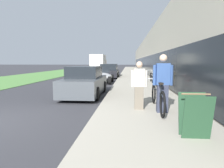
# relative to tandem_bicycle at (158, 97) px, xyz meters

# --- Properties ---
(sidewalk_slab) EXTENTS (3.26, 70.00, 0.14)m
(sidewalk_slab) POSITION_rel_tandem_bicycle_xyz_m (-0.32, 19.49, -0.47)
(sidewalk_slab) COLOR #B2AA99
(sidewalk_slab) RESTS_ON ground
(storefront_facade) EXTENTS (10.01, 70.00, 5.07)m
(storefront_facade) POSITION_rel_tandem_bicycle_xyz_m (6.34, 27.49, 1.99)
(storefront_facade) COLOR beige
(storefront_facade) RESTS_ON ground
(lawn_strip) EXTENTS (6.81, 70.00, 0.03)m
(lawn_strip) POSITION_rel_tandem_bicycle_xyz_m (-11.76, 23.49, -0.52)
(lawn_strip) COLOR #5B9347
(lawn_strip) RESTS_ON ground
(tandem_bicycle) EXTENTS (0.52, 2.67, 0.94)m
(tandem_bicycle) POSITION_rel_tandem_bicycle_xyz_m (0.00, 0.00, 0.00)
(tandem_bicycle) COLOR black
(tandem_bicycle) RESTS_ON sidewalk_slab
(person_rider) EXTENTS (0.59, 0.23, 1.75)m
(person_rider) POSITION_rel_tandem_bicycle_xyz_m (0.09, -0.34, 0.48)
(person_rider) COLOR #33384C
(person_rider) RESTS_ON sidewalk_slab
(person_bystander) EXTENTS (0.52, 0.20, 1.54)m
(person_bystander) POSITION_rel_tandem_bicycle_xyz_m (-0.59, 0.01, 0.38)
(person_bystander) COLOR #756B5B
(person_bystander) RESTS_ON sidewalk_slab
(bike_rack_hoop) EXTENTS (0.05, 0.60, 0.84)m
(bike_rack_hoop) POSITION_rel_tandem_bicycle_xyz_m (0.45, 2.65, 0.12)
(bike_rack_hoop) COLOR black
(bike_rack_hoop) RESTS_ON sidewalk_slab
(cruiser_bike_nearest) EXTENTS (0.52, 1.82, 0.89)m
(cruiser_bike_nearest) POSITION_rel_tandem_bicycle_xyz_m (0.66, 4.05, -0.02)
(cruiser_bike_nearest) COLOR black
(cruiser_bike_nearest) RESTS_ON sidewalk_slab
(cruiser_bike_middle) EXTENTS (0.52, 1.71, 0.95)m
(cruiser_bike_middle) POSITION_rel_tandem_bicycle_xyz_m (0.80, 6.32, -0.00)
(cruiser_bike_middle) COLOR black
(cruiser_bike_middle) RESTS_ON sidewalk_slab
(cruiser_bike_farthest) EXTENTS (0.52, 1.85, 0.90)m
(cruiser_bike_farthest) POSITION_rel_tandem_bicycle_xyz_m (0.80, 8.69, -0.02)
(cruiser_bike_farthest) COLOR black
(cruiser_bike_farthest) RESTS_ON sidewalk_slab
(sandwich_board_sign) EXTENTS (0.56, 0.56, 0.90)m
(sandwich_board_sign) POSITION_rel_tandem_bicycle_xyz_m (0.41, -2.33, 0.05)
(sandwich_board_sign) COLOR #23472D
(sandwich_board_sign) RESTS_ON sidewalk_slab
(parked_sedan_curbside) EXTENTS (1.74, 4.18, 1.45)m
(parked_sedan_curbside) POSITION_rel_tandem_bicycle_xyz_m (-3.07, 3.25, 0.12)
(parked_sedan_curbside) COLOR #4C5156
(parked_sedan_curbside) RESTS_ON ground
(vintage_roadster_curbside) EXTENTS (1.70, 3.84, 1.04)m
(vintage_roadster_curbside) POSITION_rel_tandem_bicycle_xyz_m (-3.04, 9.23, -0.09)
(vintage_roadster_curbside) COLOR white
(vintage_roadster_curbside) RESTS_ON ground
(parked_sedan_far) EXTENTS (1.98, 4.56, 1.45)m
(parked_sedan_far) POSITION_rel_tandem_bicycle_xyz_m (-2.98, 14.58, 0.12)
(parked_sedan_far) COLOR black
(parked_sedan_far) RESTS_ON ground
(moving_truck) EXTENTS (2.53, 6.30, 2.99)m
(moving_truck) POSITION_rel_tandem_bicycle_xyz_m (-6.68, 31.65, 0.97)
(moving_truck) COLOR orange
(moving_truck) RESTS_ON ground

